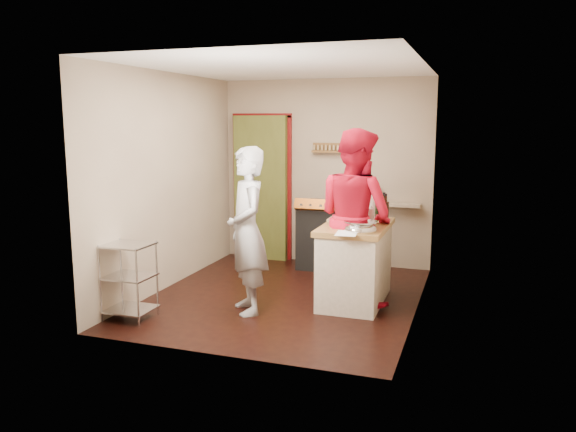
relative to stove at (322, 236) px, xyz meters
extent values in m
plane|color=black|center=(-0.05, -1.42, -0.45)|extent=(3.50, 3.50, 0.00)
cube|color=tan|center=(-0.05, 0.33, 0.85)|extent=(3.00, 0.04, 2.60)
cube|color=#565B23|center=(-1.00, 0.38, 0.60)|extent=(0.80, 0.40, 2.10)
cube|color=#680B0C|center=(-1.42, 0.31, 0.60)|extent=(0.06, 0.06, 2.10)
cube|color=#680B0C|center=(-0.58, 0.31, 0.60)|extent=(0.06, 0.06, 2.10)
cube|color=#680B0C|center=(-1.00, 0.31, 1.65)|extent=(0.90, 0.06, 0.06)
cube|color=brown|center=(0.00, 0.28, 1.15)|extent=(0.46, 0.09, 0.03)
cube|color=brown|center=(0.00, 0.32, 1.21)|extent=(0.46, 0.02, 0.12)
cube|color=olive|center=(0.00, 0.28, 1.21)|extent=(0.42, 0.04, 0.07)
cube|color=tan|center=(0.90, 0.23, 0.45)|extent=(0.80, 0.18, 0.04)
cube|color=black|center=(0.70, 0.23, 0.57)|extent=(0.10, 0.14, 0.22)
cube|color=tan|center=(-1.55, -1.42, 0.85)|extent=(0.04, 3.50, 2.60)
cube|color=tan|center=(1.45, -1.42, 0.85)|extent=(0.04, 3.50, 2.60)
cube|color=white|center=(-0.05, -1.42, 2.16)|extent=(3.00, 3.50, 0.02)
cube|color=black|center=(0.00, 0.01, -0.05)|extent=(0.60, 0.55, 0.80)
cube|color=black|center=(0.00, 0.01, 0.38)|extent=(0.60, 0.55, 0.06)
cube|color=brown|center=(0.00, -0.27, 0.47)|extent=(0.60, 0.15, 0.17)
cylinder|color=black|center=(-0.15, 0.14, 0.46)|extent=(0.26, 0.26, 0.05)
cylinder|color=silver|center=(-1.55, -2.80, -0.05)|extent=(0.02, 0.02, 0.80)
cylinder|color=silver|center=(-1.11, -2.80, -0.05)|extent=(0.02, 0.02, 0.80)
cylinder|color=silver|center=(-1.55, -2.44, -0.05)|extent=(0.02, 0.02, 0.80)
cylinder|color=silver|center=(-1.11, -2.44, -0.05)|extent=(0.02, 0.02, 0.80)
cube|color=silver|center=(-1.33, -2.62, -0.35)|extent=(0.48, 0.40, 0.02)
cube|color=silver|center=(-1.33, -2.62, 0.00)|extent=(0.48, 0.40, 0.02)
cube|color=silver|center=(-1.33, -2.62, 0.33)|extent=(0.48, 0.40, 0.02)
cube|color=beige|center=(0.75, -1.32, -0.03)|extent=(0.64, 1.12, 0.83)
cube|color=#A57B3E|center=(0.75, -1.32, 0.41)|extent=(0.70, 1.18, 0.06)
cube|color=beige|center=(0.60, -1.07, 0.45)|extent=(0.40, 0.40, 0.02)
cylinder|color=#C0753C|center=(0.60, -1.07, 0.48)|extent=(0.32, 0.32, 0.02)
ellipsoid|color=silver|center=(0.88, -1.70, 0.49)|extent=(0.35, 0.35, 0.11)
cylinder|color=white|center=(0.88, -0.92, 0.58)|extent=(0.12, 0.12, 0.28)
cylinder|color=silver|center=(0.90, -1.23, 0.52)|extent=(0.06, 0.06, 0.17)
cube|color=white|center=(0.77, -1.87, 0.44)|extent=(0.24, 0.32, 0.00)
cylinder|color=black|center=(0.99, -0.87, 0.59)|extent=(0.08, 0.08, 0.31)
cylinder|color=black|center=(1.02, -0.98, 0.59)|extent=(0.08, 0.08, 0.31)
cylinder|color=black|center=(0.94, -0.97, 0.59)|extent=(0.08, 0.08, 0.31)
imported|color=#ADAEB2|center=(-0.25, -2.04, 0.43)|extent=(0.72, 0.77, 1.76)
imported|color=#B70C23|center=(0.75, -1.34, 0.52)|extent=(1.20, 1.14, 1.95)
camera|label=1|loc=(2.01, -7.36, 1.57)|focal=35.00mm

